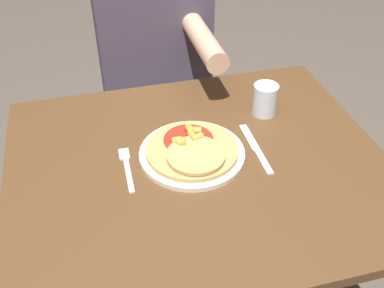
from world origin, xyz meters
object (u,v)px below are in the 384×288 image
(plate, at_px, (192,154))
(fork, at_px, (127,166))
(drinking_glass, at_px, (265,99))
(dining_table, at_px, (199,195))
(person_diner, at_px, (155,61))
(knife, at_px, (256,149))
(pizza, at_px, (192,149))

(plate, relative_size, fork, 1.62)
(drinking_glass, bearing_deg, dining_table, -145.07)
(fork, xyz_separation_m, person_diner, (0.19, 0.60, -0.03))
(knife, xyz_separation_m, person_diner, (-0.16, 0.62, -0.03))
(plate, xyz_separation_m, knife, (0.18, -0.02, -0.00))
(drinking_glass, bearing_deg, plate, -151.39)
(knife, bearing_deg, fork, 177.15)
(knife, height_order, person_diner, person_diner)
(person_diner, bearing_deg, knife, -75.30)
(pizza, height_order, person_diner, person_diner)
(dining_table, distance_m, fork, 0.22)
(plate, distance_m, pizza, 0.02)
(knife, relative_size, person_diner, 0.19)
(fork, bearing_deg, person_diner, 72.52)
(pizza, xyz_separation_m, knife, (0.18, -0.02, -0.02))
(fork, bearing_deg, dining_table, -9.23)
(plate, bearing_deg, fork, -179.21)
(dining_table, relative_size, fork, 5.70)
(dining_table, relative_size, plate, 3.52)
(plate, height_order, knife, plate)
(dining_table, height_order, plate, plate)
(pizza, relative_size, fork, 1.42)
(drinking_glass, bearing_deg, pizza, -150.70)
(pizza, bearing_deg, dining_table, -69.57)
(fork, relative_size, knife, 0.80)
(dining_table, bearing_deg, fork, 170.77)
(knife, bearing_deg, person_diner, 104.70)
(fork, bearing_deg, plate, 0.79)
(knife, bearing_deg, dining_table, -175.59)
(person_diner, bearing_deg, fork, -107.48)
(dining_table, bearing_deg, knife, 4.41)
(pizza, bearing_deg, knife, -5.12)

